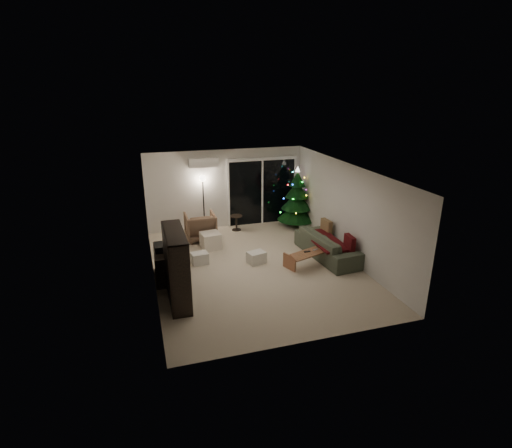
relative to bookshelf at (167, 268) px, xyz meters
The scene contains 18 objects.
room 3.72m from the bookshelf, 43.14° to the left, with size 6.50×7.51×2.60m.
bookshelf is the anchor object (origin of this frame).
media_cabinet 1.18m from the bookshelf, 90.00° to the left, with size 0.43×1.16×0.72m, color black.
stereo 1.10m from the bookshelf, 90.00° to the left, with size 0.37×0.43×0.15m, color black.
armchair 3.62m from the bookshelf, 69.83° to the left, with size 0.86×0.89×0.81m, color brown.
ottoman 2.99m from the bookshelf, 61.68° to the left, with size 0.51×0.51×0.46m, color beige.
cardboard_box_a 2.01m from the bookshelf, 60.87° to the left, with size 0.42×0.32×0.30m, color silver.
cardboard_box_b 2.74m from the bookshelf, 28.59° to the left, with size 0.44×0.33×0.31m, color silver.
side_table 4.59m from the bookshelf, 57.38° to the left, with size 0.39×0.39×0.48m, color black.
floor_lamp 4.39m from the bookshelf, 70.14° to the left, with size 0.27×0.27×1.71m, color black.
sofa 4.47m from the bookshelf, 14.56° to the left, with size 2.24×0.87×0.65m, color #4B5142.
sofa_throw 4.36m from the bookshelf, 14.89° to the left, with size 0.70×1.61×0.05m, color #3F1115.
cushion_a 4.88m from the bookshelf, 21.22° to the left, with size 0.13×0.43×0.43m, color olive.
cushion_b 4.58m from the bookshelf, ahead, with size 0.13×0.43×0.43m, color #3F1115.
coffee_table 3.75m from the bookshelf, 10.59° to the left, with size 1.30×0.45×0.41m, color #995739, non-canonical shape.
remote_a 3.58m from the bookshelf, 11.03° to the left, with size 0.16×0.05×0.02m, color black.
remote_b 3.83m from the bookshelf, 11.05° to the left, with size 0.15×0.04×0.02m, color slate.
christmas_tree 5.74m from the bookshelf, 39.56° to the left, with size 1.22×1.22×1.97m, color black.
Camera 1 is at (-2.67, -8.80, 4.39)m, focal length 28.00 mm.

